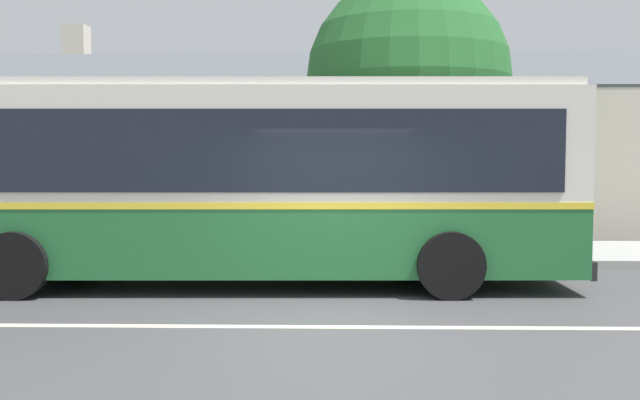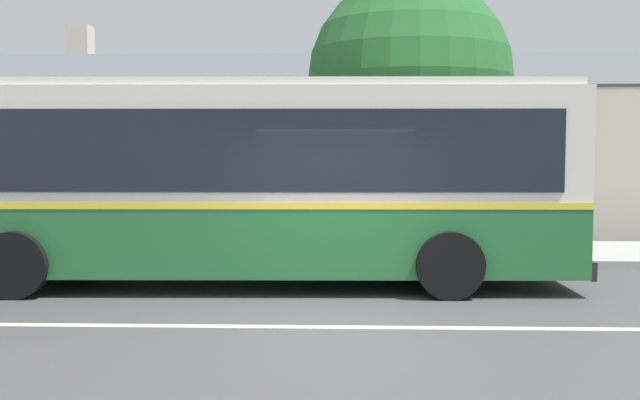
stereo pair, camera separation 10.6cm
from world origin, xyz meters
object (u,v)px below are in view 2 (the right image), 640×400
object	(u,v)px
transit_bus	(231,177)
bench_down_street	(153,231)
bus_stop_sign	(575,179)
street_tree_primary	(413,87)

from	to	relation	value
transit_bus	bench_down_street	xyz separation A→B (m)	(-2.01, 2.68, -1.17)
bench_down_street	bus_stop_sign	size ratio (longest dim) A/B	0.68
transit_bus	bus_stop_sign	distance (m)	6.56
bench_down_street	street_tree_primary	distance (m)	6.26
bench_down_street	bus_stop_sign	xyz separation A→B (m)	(8.22, -0.59, 1.07)
street_tree_primary	bus_stop_sign	world-z (taller)	street_tree_primary
transit_bus	bench_down_street	bearing A→B (deg)	126.76
street_tree_primary	bus_stop_sign	distance (m)	3.94
transit_bus	bus_stop_sign	xyz separation A→B (m)	(6.22, 2.09, -0.10)
transit_bus	street_tree_primary	xyz separation A→B (m)	(3.34, 3.99, 1.81)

